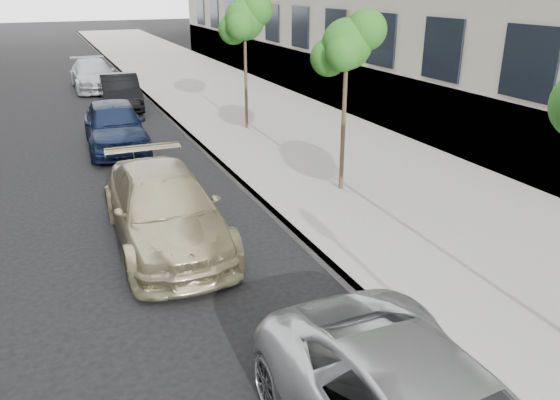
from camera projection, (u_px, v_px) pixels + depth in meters
sidewalk at (202, 84)px, 27.18m from camera, size 6.40×72.00×0.14m
curb at (138, 88)px, 26.02m from camera, size 0.15×72.00×0.14m
tree_mid at (348, 44)px, 11.89m from camera, size 1.51×1.31×4.10m
tree_far at (245, 20)px, 17.37m from camera, size 1.64×1.44×4.32m
suv at (164, 209)px, 10.46m from camera, size 2.06×4.86×1.40m
sedan_blue at (115, 125)px, 16.52m from camera, size 1.93×4.38×1.47m
sedan_black at (120, 92)px, 21.89m from camera, size 1.69×4.19×1.35m
sedan_rear at (93, 75)px, 25.96m from camera, size 1.95×4.73×1.37m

